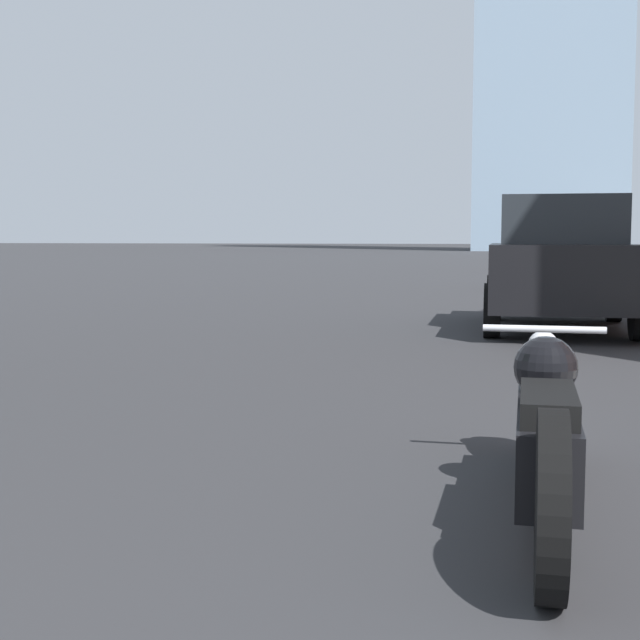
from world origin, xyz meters
name	(u,v)px	position (x,y,z in m)	size (l,w,h in m)	color
motorcycle	(546,428)	(3.00, 5.02, 0.38)	(0.62, 2.50, 0.76)	black
parked_car_black	(559,263)	(2.74, 13.29, 0.87)	(2.20, 4.17, 1.74)	black
parked_car_silver	(574,254)	(2.69, 24.02, 0.83)	(2.01, 3.98, 1.64)	#BCBCC1
parked_car_red	(581,246)	(2.71, 35.85, 0.92)	(2.20, 4.47, 1.85)	red
parked_car_white	(584,245)	(2.67, 47.71, 0.85)	(1.96, 3.91, 1.70)	silver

